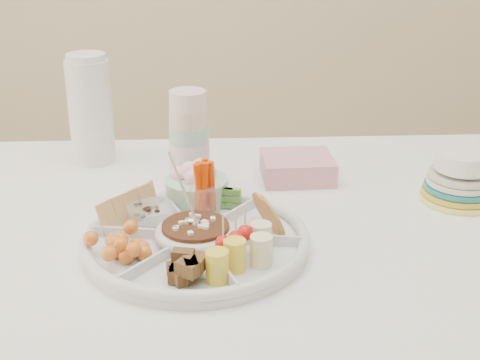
{
  "coord_description": "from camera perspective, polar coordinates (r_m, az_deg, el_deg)",
  "views": [
    {
      "loc": [
        0.0,
        -1.07,
        1.31
      ],
      "look_at": [
        0.06,
        0.04,
        0.84
      ],
      "focal_mm": 50.0,
      "sensor_mm": 36.0,
      "label": 1
    }
  ],
  "objects": [
    {
      "name": "party_tray",
      "position": [
        1.14,
        -3.79,
        -4.86
      ],
      "size": [
        0.44,
        0.44,
        0.04
      ],
      "primitive_type": "cylinder",
      "rotation": [
        0.0,
        0.0,
        -0.16
      ],
      "color": "silver",
      "rests_on": "dining_table"
    },
    {
      "name": "bean_dip",
      "position": [
        1.14,
        -3.8,
        -4.53
      ],
      "size": [
        0.13,
        0.13,
        0.04
      ],
      "primitive_type": "cylinder",
      "rotation": [
        0.0,
        0.0,
        -0.16
      ],
      "color": "#4C2311",
      "rests_on": "party_tray"
    },
    {
      "name": "tortillas",
      "position": [
        1.17,
        2.16,
        -2.77
      ],
      "size": [
        0.11,
        0.11,
        0.06
      ],
      "primitive_type": null,
      "rotation": [
        0.0,
        0.0,
        -0.16
      ],
      "color": "#A67F4A",
      "rests_on": "party_tray"
    },
    {
      "name": "carrot_cucumber",
      "position": [
        1.24,
        -2.8,
        -0.39
      ],
      "size": [
        0.13,
        0.13,
        0.1
      ],
      "primitive_type": null,
      "rotation": [
        0.0,
        0.0,
        -0.16
      ],
      "color": "#E43C00",
      "rests_on": "party_tray"
    },
    {
      "name": "pita_raisins",
      "position": [
        1.21,
        -8.54,
        -2.22
      ],
      "size": [
        0.13,
        0.13,
        0.06
      ],
      "primitive_type": null,
      "rotation": [
        0.0,
        0.0,
        -0.16
      ],
      "color": "tan",
      "rests_on": "party_tray"
    },
    {
      "name": "cherries",
      "position": [
        1.1,
        -10.2,
        -5.43
      ],
      "size": [
        0.13,
        0.13,
        0.04
      ],
      "primitive_type": null,
      "rotation": [
        0.0,
        0.0,
        -0.16
      ],
      "color": "orange",
      "rests_on": "party_tray"
    },
    {
      "name": "granola_chunks",
      "position": [
        1.02,
        -5.09,
        -7.55
      ],
      "size": [
        0.1,
        0.1,
        0.04
      ],
      "primitive_type": null,
      "rotation": [
        0.0,
        0.0,
        -0.16
      ],
      "color": "#472D12",
      "rests_on": "party_tray"
    },
    {
      "name": "banana_tomato",
      "position": [
        1.05,
        1.61,
        -5.07
      ],
      "size": [
        0.13,
        0.13,
        0.1
      ],
      "primitive_type": null,
      "rotation": [
        0.0,
        0.0,
        -0.16
      ],
      "color": "#FFF689",
      "rests_on": "party_tray"
    },
    {
      "name": "cup_stack",
      "position": [
        1.35,
        -4.39,
        3.76
      ],
      "size": [
        0.08,
        0.08,
        0.23
      ],
      "primitive_type": "cylinder",
      "rotation": [
        0.0,
        0.0,
        0.0
      ],
      "color": "beige",
      "rests_on": "dining_table"
    },
    {
      "name": "thermos",
      "position": [
        1.52,
        -12.66,
        6.02
      ],
      "size": [
        0.11,
        0.11,
        0.25
      ],
      "primitive_type": "cylinder",
      "rotation": [
        0.0,
        0.0,
        0.21
      ],
      "color": "silver",
      "rests_on": "dining_table"
    },
    {
      "name": "flower_bowl",
      "position": [
        1.28,
        -3.73,
        -0.55
      ],
      "size": [
        0.13,
        0.13,
        0.09
      ],
      "primitive_type": "cylinder",
      "rotation": [
        0.0,
        0.0,
        -0.04
      ],
      "color": "#8DC9B0",
      "rests_on": "dining_table"
    },
    {
      "name": "napkin_stack",
      "position": [
        1.43,
        4.9,
        1.08
      ],
      "size": [
        0.15,
        0.13,
        0.05
      ],
      "primitive_type": "cube",
      "rotation": [
        0.0,
        0.0,
        0.03
      ],
      "color": "pink",
      "rests_on": "dining_table"
    },
    {
      "name": "plate_stack",
      "position": [
        1.38,
        18.32,
        0.17
      ],
      "size": [
        0.16,
        0.16,
        0.1
      ],
      "primitive_type": "cylinder",
      "rotation": [
        0.0,
        0.0,
        0.04
      ],
      "color": "gold",
      "rests_on": "dining_table"
    }
  ]
}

